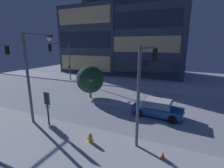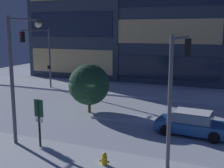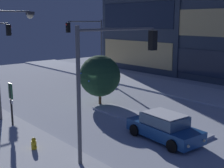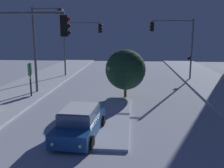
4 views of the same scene
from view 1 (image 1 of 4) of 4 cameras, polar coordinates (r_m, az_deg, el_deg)
The scene contains 14 objects.
ground at distance 20.14m, azimuth -8.13°, elevation -4.75°, with size 52.00×52.00×0.00m, color silver.
curb_strip_near at distance 14.04m, azimuth -28.56°, elevation -14.48°, with size 52.00×5.20×0.14m, color silver.
curb_strip_far at distance 27.78m, azimuth 1.70°, elevation 0.64°, with size 52.00×5.20×0.14m, color silver.
median_strip at distance 17.71m, azimuth 6.75°, elevation -7.06°, with size 9.00×1.80×0.14m, color silver.
office_tower_main at distance 37.49m, azimuth 8.85°, elevation 22.84°, with size 19.87×11.23×24.84m.
office_tower_secondary at distance 40.47m, azimuth -5.13°, elevation 14.58°, with size 13.24×11.17×14.06m.
car_near at distance 15.48m, azimuth 15.30°, elevation -8.04°, with size 4.50×2.25×1.49m.
traffic_light_corner_near_right at distance 11.36m, azimuth 11.82°, elevation 3.66°, with size 0.32×5.02×6.23m.
traffic_light_corner_far_left at distance 28.40m, azimuth -16.63°, elevation 9.36°, with size 0.32×4.67×6.54m.
street_lamp_arched at distance 14.51m, azimuth -24.79°, elevation 6.04°, with size 0.56×2.68×7.15m.
fire_hydrant at distance 11.33m, azimuth -7.44°, elevation -18.10°, with size 0.48×0.26×0.74m.
parking_info_sign at distance 13.64m, azimuth -21.25°, elevation -6.71°, with size 0.55×0.12×2.77m.
decorated_tree_median at distance 19.65m, azimuth -7.51°, elevation 1.54°, with size 3.21×3.20×3.83m.
construction_cone at distance 10.38m, azimuth 16.95°, elevation -22.47°, with size 0.36×0.36×0.55m, color orange.
Camera 1 is at (10.35, -16.09, 6.28)m, focal length 26.73 mm.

